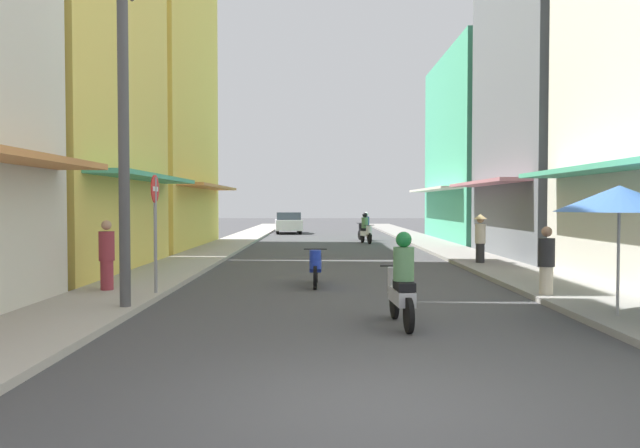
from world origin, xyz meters
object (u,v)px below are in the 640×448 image
at_px(pedestrian_crossing, 481,237).
at_px(vendor_umbrella, 620,199).
at_px(motorbike_white, 367,230).
at_px(pedestrian_far, 547,263).
at_px(motorbike_blue, 316,266).
at_px(parked_car, 289,223).
at_px(pedestrian_foreground, 108,258).
at_px(street_sign_no_entry, 156,219).
at_px(motorbike_black, 366,228).
at_px(motorbike_silver, 402,284).
at_px(utility_pole, 125,132).

relative_size(pedestrian_crossing, vendor_umbrella, 0.72).
bearing_deg(vendor_umbrella, motorbike_white, 97.35).
xyz_separation_m(motorbike_white, pedestrian_crossing, (2.85, -11.66, 0.25)).
bearing_deg(pedestrian_far, motorbike_blue, 156.21).
distance_m(motorbike_blue, parked_car, 27.05).
distance_m(pedestrian_foreground, street_sign_no_entry, 1.56).
bearing_deg(motorbike_blue, motorbike_black, 82.16).
bearing_deg(parked_car, pedestrian_far, -76.56).
height_order(motorbike_silver, pedestrian_crossing, pedestrian_crossing).
distance_m(motorbike_blue, pedestrian_foreground, 4.88).
relative_size(motorbike_blue, pedestrian_foreground, 1.08).
height_order(pedestrian_crossing, utility_pole, utility_pole).
relative_size(motorbike_blue, pedestrian_crossing, 1.07).
xyz_separation_m(motorbike_silver, parked_car, (-3.53, 31.91, 0.04)).
xyz_separation_m(pedestrian_crossing, vendor_umbrella, (-0.12, -9.48, 1.16)).
relative_size(parked_car, pedestrian_far, 2.73).
height_order(motorbike_black, motorbike_blue, motorbike_black).
distance_m(motorbike_white, parked_car, 11.44).
relative_size(pedestrian_foreground, pedestrian_crossing, 0.98).
distance_m(motorbike_blue, vendor_umbrella, 7.17).
bearing_deg(pedestrian_far, vendor_umbrella, -83.36).
relative_size(motorbike_black, street_sign_no_entry, 0.66).
relative_size(motorbike_black, pedestrian_far, 1.12).
bearing_deg(pedestrian_foreground, motorbike_black, 70.44).
height_order(motorbike_blue, parked_car, parked_car).
bearing_deg(pedestrian_crossing, motorbike_white, 103.71).
height_order(pedestrian_far, street_sign_no_entry, street_sign_no_entry).
bearing_deg(pedestrian_far, street_sign_no_entry, 178.64).
bearing_deg(pedestrian_foreground, utility_pole, -63.43).
bearing_deg(motorbike_white, parked_car, 113.30).
bearing_deg(vendor_umbrella, motorbike_blue, 137.97).
bearing_deg(pedestrian_crossing, pedestrian_foreground, -147.62).
distance_m(motorbike_white, pedestrian_crossing, 12.01).
distance_m(motorbike_black, pedestrian_foreground, 21.56).
height_order(motorbike_black, pedestrian_crossing, pedestrian_crossing).
bearing_deg(utility_pole, motorbike_silver, -13.77).
bearing_deg(motorbike_white, street_sign_no_entry, -107.71).
distance_m(motorbike_silver, parked_car, 32.10).
bearing_deg(motorbike_silver, motorbike_black, 87.28).
relative_size(motorbike_white, pedestrian_crossing, 1.05).
relative_size(motorbike_blue, utility_pole, 0.28).
xyz_separation_m(motorbike_silver, pedestrian_far, (3.43, 2.78, 0.07)).
distance_m(motorbike_silver, vendor_umbrella, 3.99).
relative_size(motorbike_blue, vendor_umbrella, 0.77).
bearing_deg(motorbike_blue, motorbike_white, 81.50).
distance_m(pedestrian_crossing, utility_pole, 12.50).
distance_m(motorbike_blue, street_sign_no_entry, 4.13).
xyz_separation_m(motorbike_white, utility_pole, (-5.98, -20.18, 2.66)).
bearing_deg(pedestrian_crossing, utility_pole, -136.03).
bearing_deg(motorbike_white, motorbike_blue, -98.50).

